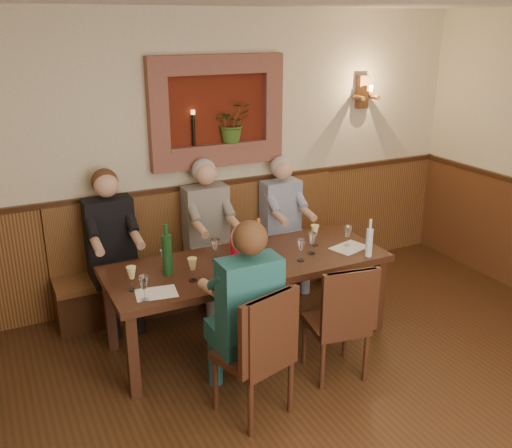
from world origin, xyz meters
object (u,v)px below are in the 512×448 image
Objects in this scene: chair_near_left at (255,377)px; wine_bottle_green_b at (167,254)px; bench at (208,266)px; person_bench_mid at (210,245)px; chair_near_right at (336,342)px; person_bench_right at (284,235)px; person_chair_front at (244,329)px; spittoon_bucket at (244,251)px; water_bottle at (369,242)px; wine_bottle_green_a at (258,244)px; person_bench_left at (114,262)px; dining_table at (248,269)px.

chair_near_left is 1.20m from wine_bottle_green_b.
person_bench_mid reaches higher than bench.
chair_near_right is at bearing -75.90° from person_bench_mid.
person_bench_right is at bearing 39.73° from chair_near_left.
person_chair_front is 5.68× the size of spittoon_bucket.
wine_bottle_green_b is (-1.08, 0.82, 0.65)m from chair_near_right.
person_bench_mid is 1.09m from wine_bottle_green_b.
person_bench_right is at bearing 97.62° from water_bottle.
person_chair_front reaches higher than wine_bottle_green_a.
wine_bottle_green_b is at bearing -71.63° from person_bench_left.
water_bottle is at bearing -13.65° from wine_bottle_green_b.
person_bench_right is 1.30m from spittoon_bucket.
person_bench_mid is at bearing 0.01° from person_bench_left.
chair_near_right is 1.70m from person_bench_right.
person_bench_right is (0.82, 0.84, -0.11)m from dining_table.
person_chair_front is (-0.40, -1.72, 0.27)m from bench.
person_bench_left is (-0.95, -0.11, 0.27)m from bench.
person_bench_mid is at bearing -179.85° from person_bench_right.
chair_near_left is 0.35m from person_chair_front.
spittoon_bucket is at bearing 163.55° from water_bottle.
wine_bottle_green_a is at bearing -40.09° from person_bench_left.
dining_table is at bearing -41.22° from person_bench_left.
person_chair_front is 0.84m from spittoon_bucket.
wine_bottle_green_b is at bearing 174.44° from wine_bottle_green_a.
chair_near_right is 0.94m from water_bottle.
water_bottle is at bearing -20.48° from dining_table.
person_bench_left is (-0.56, 1.77, 0.31)m from chair_near_left.
person_bench_left is 1.00× the size of person_bench_mid.
chair_near_right is (0.79, 0.15, -0.01)m from chair_near_left.
person_bench_mid is at bearing 49.77° from wine_bottle_green_b.
wine_bottle_green_a is (0.08, -0.04, 0.23)m from dining_table.
water_bottle is (0.59, 0.42, 0.60)m from chair_near_right.
spittoon_bucket is at bearing -45.20° from person_bench_left.
person_chair_front reaches higher than person_bench_right.
wine_bottle_green_b is (-0.29, 0.98, 0.63)m from chair_near_left.
wine_bottle_green_b is at bearing 176.71° from dining_table.
wine_bottle_green_b is at bearing 166.35° from water_bottle.
person_bench_right is 1.74m from wine_bottle_green_b.
person_bench_mid is 3.84× the size of wine_bottle_green_a.
bench is at bearing 126.81° from water_bottle.
person_chair_front is at bearing -103.17° from bench.
person_bench_left is 1.71m from person_chair_front.
person_bench_left reaches higher than dining_table.
water_bottle is (1.67, -0.41, -0.04)m from wine_bottle_green_b.
spittoon_bucket is 0.60× the size of wine_bottle_green_b.
water_bottle is (0.16, -1.20, 0.32)m from person_bench_right.
person_chair_front is 1.47m from water_bottle.
spittoon_bucket is 0.63m from wine_bottle_green_b.
person_bench_mid is at bearing 76.53° from person_chair_front.
water_bottle is at bearing -53.19° from bench.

